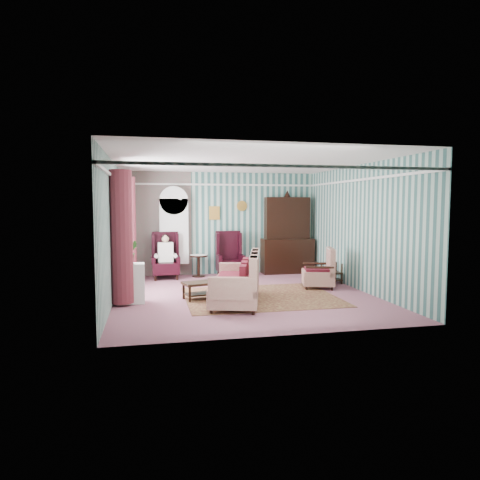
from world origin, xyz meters
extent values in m
plane|color=#965768|center=(0.00, 0.00, 0.00)|extent=(6.00, 6.00, 0.00)
cube|color=#35605B|center=(0.00, 3.00, 1.45)|extent=(5.50, 0.02, 2.90)
cube|color=#35605B|center=(0.00, -3.00, 1.45)|extent=(5.50, 0.02, 2.90)
cube|color=#35605B|center=(-2.75, 0.00, 1.45)|extent=(0.02, 6.00, 2.90)
cube|color=#35605B|center=(2.75, 0.00, 1.45)|extent=(0.02, 6.00, 2.90)
cube|color=white|center=(0.00, 0.00, 2.90)|extent=(5.50, 6.00, 0.02)
cube|color=#884553|center=(-1.80, 2.99, 1.45)|extent=(1.90, 0.01, 2.90)
cube|color=silver|center=(0.00, 0.00, 2.55)|extent=(5.50, 6.00, 0.05)
cube|color=white|center=(-2.72, 0.60, 1.55)|extent=(0.04, 1.50, 1.90)
cylinder|color=maroon|center=(-2.55, -0.45, 1.35)|extent=(0.44, 0.44, 2.60)
cylinder|color=maroon|center=(-2.55, 1.65, 1.35)|extent=(0.44, 0.44, 2.60)
cube|color=#C48234|center=(-0.20, 2.97, 1.75)|extent=(0.30, 0.03, 0.38)
cube|color=white|center=(-1.35, 2.84, 1.12)|extent=(0.80, 0.28, 2.24)
cube|color=black|center=(1.90, 2.72, 1.18)|extent=(1.50, 0.56, 2.36)
cube|color=black|center=(-1.60, 2.45, 0.62)|extent=(0.76, 0.80, 1.25)
cube|color=black|center=(0.15, 2.45, 0.62)|extent=(0.76, 0.80, 1.25)
cylinder|color=black|center=(-0.70, 2.60, 0.30)|extent=(0.50, 0.50, 0.60)
cube|color=black|center=(2.47, 0.90, 0.27)|extent=(0.45, 0.38, 0.54)
cube|color=white|center=(-2.40, -0.30, 0.40)|extent=(0.55, 0.35, 0.80)
cube|color=#46171B|center=(0.30, -0.30, 0.01)|extent=(3.20, 2.60, 0.01)
cube|color=beige|center=(-0.33, -0.73, 0.57)|extent=(1.62, 2.28, 1.14)
cube|color=beige|center=(1.90, 0.40, 0.51)|extent=(0.92, 0.96, 1.02)
cube|color=black|center=(-0.92, -0.23, 0.19)|extent=(0.93, 0.67, 0.37)
imported|color=#1F4B17|center=(-2.51, -0.44, 1.01)|extent=(0.47, 0.44, 0.42)
imported|color=#19511A|center=(-2.39, -0.23, 1.03)|extent=(0.28, 0.23, 0.46)
imported|color=#21531A|center=(-2.51, -0.21, 0.99)|extent=(0.25, 0.25, 0.39)
camera|label=1|loc=(-2.01, -9.06, 1.97)|focal=32.00mm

